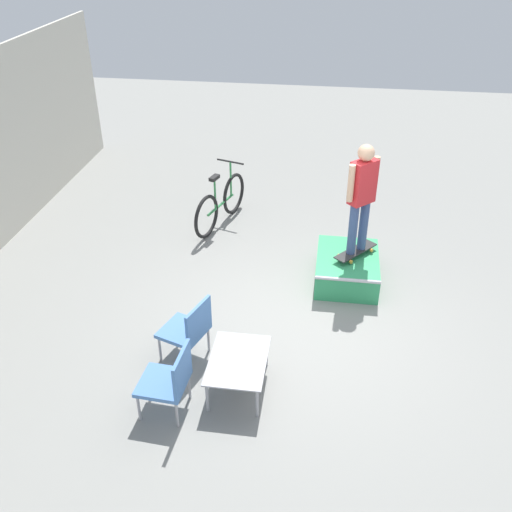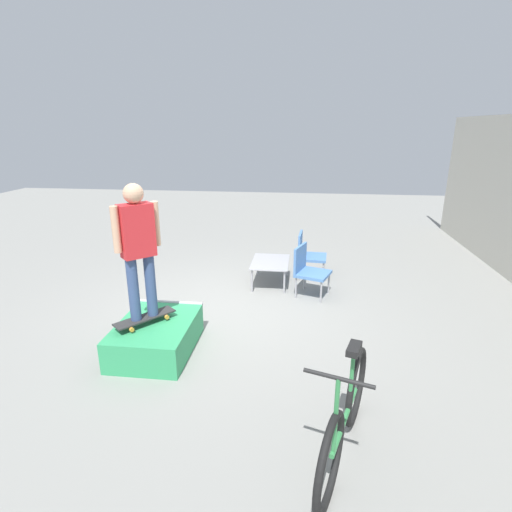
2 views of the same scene
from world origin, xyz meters
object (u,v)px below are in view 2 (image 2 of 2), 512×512
(skateboard_on_ramp, at_px, (145,318))
(coffee_table, at_px, (270,264))
(person_skater, at_px, (138,242))
(bicycle, at_px, (345,417))
(patio_chair_left, at_px, (308,253))
(patio_chair_right, at_px, (308,268))
(skate_ramp_box, at_px, (156,336))

(skateboard_on_ramp, distance_m, coffee_table, 2.87)
(person_skater, height_order, bicycle, person_skater)
(person_skater, bearing_deg, patio_chair_left, -168.99)
(patio_chair_right, bearing_deg, patio_chair_left, 19.77)
(bicycle, bearing_deg, coffee_table, -148.46)
(person_skater, xyz_separation_m, patio_chair_right, (-2.11, 2.04, -0.99))
(skateboard_on_ramp, xyz_separation_m, coffee_table, (-2.53, 1.36, -0.10))
(patio_chair_right, distance_m, bicycle, 3.55)
(skateboard_on_ramp, relative_size, patio_chair_left, 0.84)
(skateboard_on_ramp, xyz_separation_m, person_skater, (0.00, 0.00, 0.99))
(patio_chair_left, bearing_deg, coffee_table, 128.32)
(coffee_table, height_order, bicycle, bicycle)
(skateboard_on_ramp, distance_m, bicycle, 2.74)
(patio_chair_left, bearing_deg, skateboard_on_ramp, 149.82)
(skateboard_on_ramp, xyz_separation_m, patio_chair_left, (-2.99, 2.03, -0.01))
(person_skater, xyz_separation_m, patio_chair_left, (-2.99, 2.03, -0.99))
(skate_ramp_box, relative_size, person_skater, 0.75)
(skateboard_on_ramp, relative_size, coffee_table, 0.77)
(skate_ramp_box, distance_m, coffee_table, 2.78)
(skate_ramp_box, xyz_separation_m, patio_chair_left, (-2.94, 1.93, 0.28))
(coffee_table, bearing_deg, bicycle, 13.93)
(skate_ramp_box, bearing_deg, person_skater, -62.97)
(skate_ramp_box, height_order, skateboard_on_ramp, skateboard_on_ramp)
(person_skater, distance_m, patio_chair_left, 3.75)
(coffee_table, bearing_deg, patio_chair_left, 124.35)
(patio_chair_left, bearing_deg, bicycle, -172.05)
(skate_ramp_box, bearing_deg, patio_chair_right, 136.76)
(coffee_table, relative_size, patio_chair_left, 1.09)
(skateboard_on_ramp, relative_size, person_skater, 0.44)
(patio_chair_left, bearing_deg, person_skater, 149.82)
(patio_chair_right, bearing_deg, coffee_table, 77.45)
(person_skater, xyz_separation_m, coffee_table, (-2.53, 1.36, -1.08))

